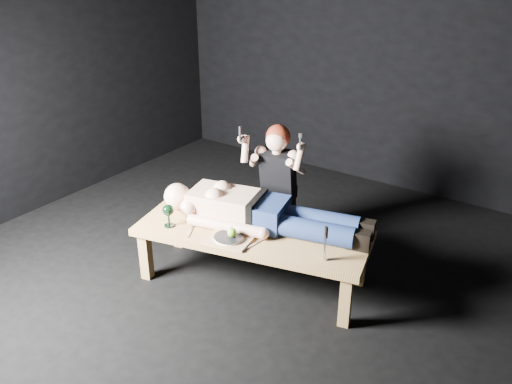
# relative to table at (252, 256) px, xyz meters

# --- Properties ---
(ground) EXTENTS (5.00, 5.00, 0.00)m
(ground) POSITION_rel_table_xyz_m (0.02, -0.14, -0.23)
(ground) COLOR black
(ground) RESTS_ON ground
(back_wall) EXTENTS (5.00, 0.00, 5.00)m
(back_wall) POSITION_rel_table_xyz_m (0.02, 2.36, 1.27)
(back_wall) COLOR black
(back_wall) RESTS_ON ground
(table) EXTENTS (1.86, 1.04, 0.45)m
(table) POSITION_rel_table_xyz_m (0.00, 0.00, 0.00)
(table) COLOR tan
(table) RESTS_ON ground
(lying_man) EXTENTS (1.91, 0.97, 0.28)m
(lying_man) POSITION_rel_table_xyz_m (0.03, 0.12, 0.36)
(lying_man) COLOR #D3A88C
(lying_man) RESTS_ON table
(kneeling_woman) EXTENTS (0.74, 0.79, 1.13)m
(kneeling_woman) POSITION_rel_table_xyz_m (-0.17, 0.66, 0.34)
(kneeling_woman) COLOR black
(kneeling_woman) RESTS_ON ground
(serving_tray) EXTENTS (0.36, 0.29, 0.02)m
(serving_tray) POSITION_rel_table_xyz_m (-0.05, -0.22, 0.23)
(serving_tray) COLOR #A7815C
(serving_tray) RESTS_ON table
(plate) EXTENTS (0.25, 0.25, 0.02)m
(plate) POSITION_rel_table_xyz_m (-0.05, -0.22, 0.25)
(plate) COLOR white
(plate) RESTS_ON serving_tray
(apple) EXTENTS (0.07, 0.07, 0.07)m
(apple) POSITION_rel_table_xyz_m (-0.03, -0.21, 0.30)
(apple) COLOR #57AD20
(apple) RESTS_ON plate
(goblet) EXTENTS (0.11, 0.11, 0.18)m
(goblet) POSITION_rel_table_xyz_m (-0.56, -0.31, 0.32)
(goblet) COLOR black
(goblet) RESTS_ON table
(fork_flat) EXTENTS (0.10, 0.17, 0.01)m
(fork_flat) POSITION_rel_table_xyz_m (-0.37, -0.28, 0.23)
(fork_flat) COLOR #B2B2B7
(fork_flat) RESTS_ON table
(knife_flat) EXTENTS (0.04, 0.19, 0.01)m
(knife_flat) POSITION_rel_table_xyz_m (0.13, -0.16, 0.23)
(knife_flat) COLOR #B2B2B7
(knife_flat) RESTS_ON table
(spoon_flat) EXTENTS (0.16, 0.13, 0.01)m
(spoon_flat) POSITION_rel_table_xyz_m (0.01, -0.09, 0.23)
(spoon_flat) COLOR #B2B2B7
(spoon_flat) RESTS_ON table
(carving_knife) EXTENTS (0.04, 0.04, 0.26)m
(carving_knife) POSITION_rel_table_xyz_m (0.64, -0.06, 0.35)
(carving_knife) COLOR #B2B2B7
(carving_knife) RESTS_ON table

